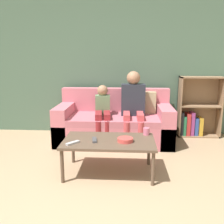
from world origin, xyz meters
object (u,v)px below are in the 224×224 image
at_px(bookshelf, 195,113).
at_px(snack_bowl, 125,140).
at_px(person_adult, 133,102).
at_px(tv_remote_1, 73,143).
at_px(tv_remote_0, 94,140).
at_px(couch, 115,124).
at_px(coffee_table, 109,143).
at_px(person_child, 103,111).
at_px(cup_near, 146,131).

xyz_separation_m(bookshelf, snack_bowl, (-1.22, -1.64, 0.02)).
xyz_separation_m(person_adult, tv_remote_1, (-0.70, -1.29, -0.25)).
distance_m(person_adult, tv_remote_0, 1.28).
distance_m(couch, tv_remote_0, 1.27).
distance_m(coffee_table, person_child, 1.10).
bearing_deg(person_adult, tv_remote_1, -119.30).
relative_size(bookshelf, cup_near, 11.71).
distance_m(cup_near, tv_remote_1, 0.94).
bearing_deg(tv_remote_1, person_adult, 102.15).
height_order(coffee_table, person_adult, person_adult).
height_order(couch, bookshelf, bookshelf).
xyz_separation_m(tv_remote_0, snack_bowl, (0.36, -0.01, 0.01)).
distance_m(bookshelf, snack_bowl, 2.05).
height_order(person_adult, person_child, person_adult).
height_order(bookshelf, tv_remote_1, bookshelf).
distance_m(tv_remote_1, snack_bowl, 0.60).
relative_size(person_adult, person_child, 1.24).
height_order(bookshelf, coffee_table, bookshelf).
bearing_deg(coffee_table, tv_remote_1, -157.69).
relative_size(tv_remote_1, snack_bowl, 0.88).
relative_size(person_adult, tv_remote_1, 7.22).
xyz_separation_m(bookshelf, person_adult, (-1.11, -0.47, 0.26)).
distance_m(bookshelf, cup_near, 1.66).
distance_m(coffee_table, tv_remote_1, 0.43).
bearing_deg(tv_remote_0, bookshelf, 36.52).
relative_size(couch, bookshelf, 1.76).
xyz_separation_m(coffee_table, person_adult, (0.30, 1.13, 0.30)).
relative_size(bookshelf, tv_remote_1, 6.57).
distance_m(tv_remote_0, snack_bowl, 0.36).
relative_size(cup_near, tv_remote_0, 0.51).
relative_size(couch, cup_near, 20.65).
relative_size(coffee_table, tv_remote_1, 6.71).
bearing_deg(snack_bowl, tv_remote_0, 178.97).
relative_size(coffee_table, person_child, 1.15).
bearing_deg(coffee_table, cup_near, 27.16).
relative_size(person_child, tv_remote_0, 5.31).
bearing_deg(cup_near, person_child, 127.22).
bearing_deg(person_child, bookshelf, 12.23).
bearing_deg(cup_near, tv_remote_0, -156.03).
bearing_deg(couch, bookshelf, 15.30).
distance_m(bookshelf, tv_remote_1, 2.52).
height_order(coffee_table, tv_remote_1, tv_remote_1).
distance_m(person_adult, tv_remote_1, 1.49).
bearing_deg(bookshelf, tv_remote_0, -134.04).
distance_m(person_child, tv_remote_1, 1.26).
bearing_deg(couch, person_adult, -15.18).
bearing_deg(tv_remote_1, person_child, 120.74).
bearing_deg(tv_remote_1, cup_near, 65.55).
relative_size(bookshelf, person_adult, 0.91).
height_order(couch, person_adult, person_adult).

